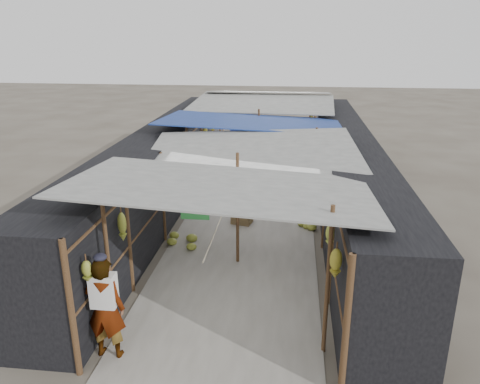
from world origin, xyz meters
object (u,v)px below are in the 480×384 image
at_px(crate_near, 242,218).
at_px(black_basin, 301,172).
at_px(vendor_elderly, 105,308).
at_px(shopper_blue, 264,160).
at_px(vendor_seated, 305,175).

distance_m(crate_near, black_basin, 5.20).
bearing_deg(crate_near, vendor_elderly, -92.05).
bearing_deg(black_basin, crate_near, -108.82).
bearing_deg(shopper_blue, crate_near, -112.42).
relative_size(black_basin, shopper_blue, 0.39).
height_order(black_basin, shopper_blue, shopper_blue).
distance_m(crate_near, vendor_seated, 3.94).
bearing_deg(crate_near, black_basin, 84.08).
height_order(black_basin, vendor_elderly, vendor_elderly).
distance_m(black_basin, shopper_blue, 1.87).
xyz_separation_m(crate_near, vendor_seated, (1.78, 3.51, 0.25)).
bearing_deg(vendor_elderly, black_basin, -103.24).
height_order(vendor_elderly, shopper_blue, vendor_elderly).
xyz_separation_m(black_basin, vendor_seated, (0.10, -1.42, 0.32)).
relative_size(black_basin, vendor_elderly, 0.35).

